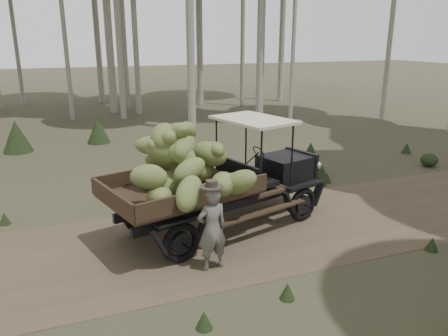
% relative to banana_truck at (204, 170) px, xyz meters
% --- Properties ---
extents(ground, '(120.00, 120.00, 0.00)m').
position_rel_banana_truck_xyz_m(ground, '(-1.01, -0.31, -1.50)').
color(ground, '#473D2B').
rests_on(ground, ground).
extents(dirt_track, '(70.00, 4.00, 0.01)m').
position_rel_banana_truck_xyz_m(dirt_track, '(-1.01, -0.31, -1.50)').
color(dirt_track, brown).
rests_on(dirt_track, ground).
extents(banana_truck, '(5.59, 3.43, 2.70)m').
position_rel_banana_truck_xyz_m(banana_truck, '(0.00, 0.00, 0.00)').
color(banana_truck, black).
rests_on(banana_truck, ground).
extents(farmer, '(0.64, 0.48, 1.77)m').
position_rel_banana_truck_xyz_m(farmer, '(-0.35, -1.47, -0.67)').
color(farmer, '#5C5A54').
rests_on(farmer, ground).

